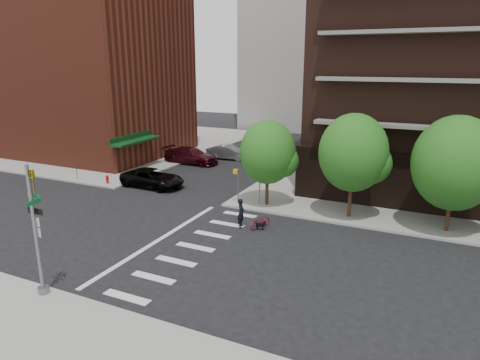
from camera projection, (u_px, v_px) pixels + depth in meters
The scene contains 17 objects.
ground at pixel (153, 238), 25.79m from camera, with size 120.00×120.00×0.00m, color black.
sidewalk_nw at pixel (108, 142), 56.33m from camera, with size 31.00×33.00×0.15m, color gray.
crosswalk at pixel (184, 245), 24.88m from camera, with size 3.85×13.00×0.01m.
midrise_nw at pixel (84, 63), 47.81m from camera, with size 21.40×15.50×20.00m.
tree_a at pixel (268, 152), 30.47m from camera, with size 4.00×4.00×5.90m.
tree_b at pixel (353, 153), 27.87m from camera, with size 4.50×4.50×6.65m.
tree_c at pixel (455, 163), 25.42m from camera, with size 5.00×5.00×6.80m.
traffic_signal at pixel (37, 241), 18.73m from camera, with size 0.90×0.75×6.00m.
pedestrian_signal at pixel (243, 181), 31.24m from camera, with size 2.18×0.67×2.60m.
fire_hydrant at pixel (107, 179), 36.76m from camera, with size 0.24×0.24×0.73m.
parking_meter at pixel (76, 170), 38.09m from camera, with size 0.10×0.08×1.32m.
parked_car_black at pixel (153, 178), 36.15m from camera, with size 5.57×2.57×1.55m, color black.
parked_car_maroon at pixel (191, 156), 44.45m from camera, with size 5.83×2.37×1.69m, color #390C13.
parked_car_silver at pixel (229, 152), 46.49m from camera, with size 4.79×1.67×1.58m, color #929599.
scooter at pixel (260, 222), 27.22m from camera, with size 0.60×1.71×0.90m, color maroon.
dog_walker at pixel (241, 213), 27.26m from camera, with size 0.46×0.70×1.92m, color black.
dog at pixel (261, 225), 27.00m from camera, with size 0.64×0.27×0.53m.
Camera 1 is at (14.98, -19.37, 10.29)m, focal length 32.00 mm.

